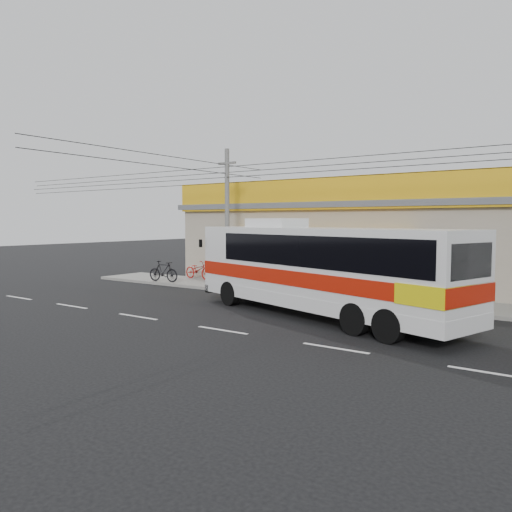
{
  "coord_description": "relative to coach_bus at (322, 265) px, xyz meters",
  "views": [
    {
      "loc": [
        9.97,
        -14.91,
        3.52
      ],
      "look_at": [
        -1.82,
        2.0,
        2.08
      ],
      "focal_mm": 35.0,
      "sensor_mm": 36.0,
      "label": 1
    }
  ],
  "objects": [
    {
      "name": "motorbike_red",
      "position": [
        -11.01,
        5.72,
        -1.25
      ],
      "size": [
        2.15,
        0.98,
        1.09
      ],
      "primitive_type": "imported",
      "rotation": [
        0.0,
        0.0,
        1.45
      ],
      "color": "#990F0B",
      "rests_on": "sidewalk"
    },
    {
      "name": "utility_pole",
      "position": [
        -7.37,
        3.85,
        3.95
      ],
      "size": [
        34.0,
        14.0,
        7.14
      ],
      "color": "#61615E",
      "rests_on": "ground"
    },
    {
      "name": "ground",
      "position": [
        -1.7,
        -1.12,
        -1.94
      ],
      "size": [
        120.0,
        120.0,
        0.0
      ],
      "primitive_type": "plane",
      "color": "black",
      "rests_on": "ground"
    },
    {
      "name": "motorbike_dark",
      "position": [
        -11.75,
        3.66,
        -1.21
      ],
      "size": [
        2.0,
        0.78,
        1.17
      ],
      "primitive_type": "imported",
      "rotation": [
        0.0,
        0.0,
        1.69
      ],
      "color": "black",
      "rests_on": "sidewalk"
    },
    {
      "name": "storefront_building",
      "position": [
        -1.71,
        10.42,
        0.36
      ],
      "size": [
        22.6,
        9.2,
        5.7
      ],
      "color": "gray",
      "rests_on": "ground"
    },
    {
      "name": "lane_markings",
      "position": [
        -1.7,
        -3.62,
        -1.94
      ],
      "size": [
        50.0,
        0.12,
        0.01
      ],
      "primitive_type": null,
      "color": "silver",
      "rests_on": "ground"
    },
    {
      "name": "sidewalk",
      "position": [
        -1.7,
        4.88,
        -1.87
      ],
      "size": [
        30.0,
        3.2,
        0.15
      ],
      "primitive_type": "cube",
      "color": "slate",
      "rests_on": "ground"
    },
    {
      "name": "coach_bus",
      "position": [
        0.0,
        0.0,
        0.0
      ],
      "size": [
        11.97,
        6.01,
        3.63
      ],
      "rotation": [
        0.0,
        0.0,
        -0.31
      ],
      "color": "silver",
      "rests_on": "ground"
    }
  ]
}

